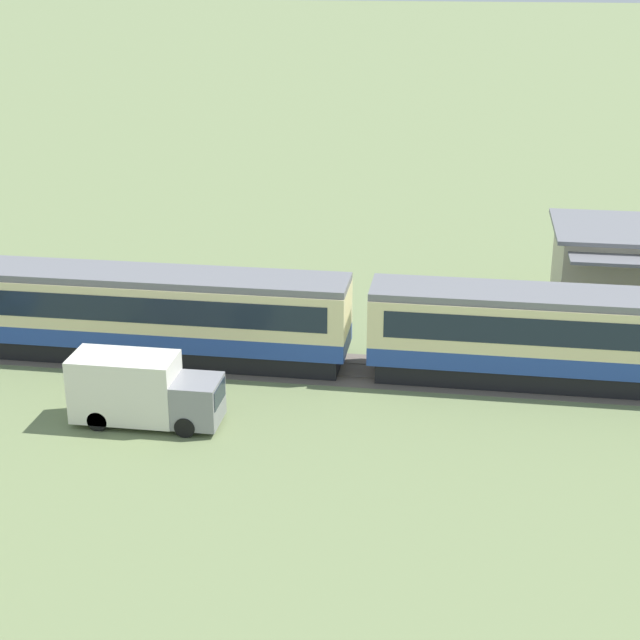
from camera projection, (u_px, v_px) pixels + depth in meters
name	position (u px, v px, depth m)	size (l,w,h in m)	color
ground_plane	(439.00, 377.00, 42.22)	(600.00, 600.00, 0.00)	#707F51
passenger_train	(365.00, 323.00, 42.06)	(71.83, 3.03, 4.06)	#234293
railway_track	(462.00, 377.00, 42.26)	(117.86, 3.60, 0.04)	#665B51
delivery_truck_grey	(141.00, 390.00, 37.75)	(5.78, 2.03, 2.76)	gray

